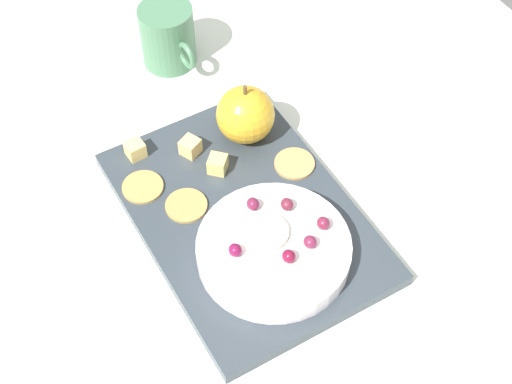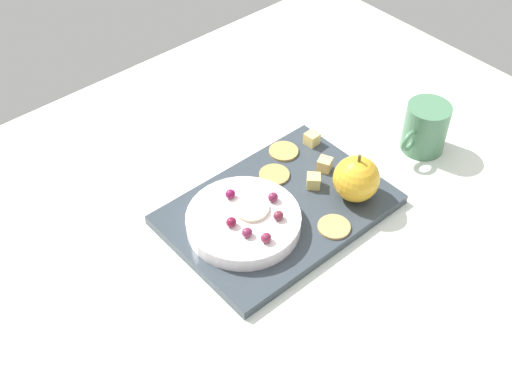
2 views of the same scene
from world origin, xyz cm
name	(u,v)px [view 1 (image 1 of 2)]	position (x,y,z in cm)	size (l,w,h in cm)	color
table	(275,244)	(0.00, 0.00, 2.45)	(129.16, 105.01, 4.91)	silver
platter	(245,216)	(3.48, 2.29, 5.75)	(34.65, 24.11, 1.69)	#333C45
serving_dish	(274,250)	(-3.59, 2.49, 7.82)	(17.61, 17.61, 2.43)	white
apple_whole	(245,115)	(14.24, -3.97, 10.32)	(7.44, 7.44, 7.44)	gold
apple_stem	(245,90)	(14.24, -3.97, 14.64)	(0.50, 0.50, 1.20)	brown
cheese_cube_0	(190,147)	(15.09, 3.58, 7.69)	(2.18, 2.18, 2.18)	#EDC27A
cheese_cube_1	(218,164)	(10.85, 1.95, 7.69)	(2.18, 2.18, 2.18)	#E2CD72
cheese_cube_2	(135,149)	(18.16, 9.76, 7.69)	(2.18, 2.18, 2.18)	#F1D279
cracker_0	(294,164)	(6.78, -6.75, 6.80)	(5.09, 5.09, 0.40)	tan
cracker_1	(186,206)	(7.71, 7.94, 6.80)	(5.09, 5.09, 0.40)	#AD8B4D
cracker_2	(143,187)	(12.90, 11.27, 6.80)	(5.09, 5.09, 0.40)	tan
grape_0	(310,242)	(-5.73, -0.90, 9.74)	(1.63, 1.47, 1.41)	maroon
grape_1	(253,204)	(1.98, 1.99, 9.79)	(1.63, 1.47, 1.51)	maroon
grape_2	(323,223)	(-4.36, -3.54, 9.80)	(1.63, 1.47, 1.52)	maroon
grape_3	(235,250)	(-2.52, 6.85, 9.77)	(1.63, 1.47, 1.48)	maroon
grape_4	(289,256)	(-6.20, 2.17, 9.80)	(1.63, 1.47, 1.53)	maroon
grape_5	(288,206)	(-0.30, -1.41, 9.75)	(1.63, 1.47, 1.44)	maroon
apple_slice_0	(266,232)	(-1.88, 2.57, 9.33)	(5.31, 5.31, 0.60)	beige
cup	(168,36)	(33.47, -2.45, 9.40)	(10.80, 7.60, 8.98)	#487856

